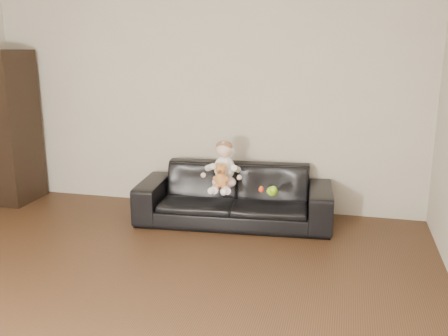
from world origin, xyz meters
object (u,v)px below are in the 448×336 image
(baby, at_px, (224,168))
(teddy_bear, at_px, (221,176))
(toy_green, at_px, (272,191))
(toy_rattle, at_px, (261,190))
(toy_blue_disc, at_px, (272,191))
(sofa, at_px, (234,195))
(cabinet, at_px, (10,128))

(baby, relative_size, teddy_bear, 2.02)
(teddy_bear, relative_size, toy_green, 1.86)
(toy_rattle, xyz_separation_m, toy_blue_disc, (0.10, 0.05, -0.02))
(baby, xyz_separation_m, toy_rattle, (0.40, -0.04, -0.19))
(teddy_bear, relative_size, toy_rattle, 4.19)
(baby, bearing_deg, toy_rattle, -22.52)
(sofa, relative_size, cabinet, 1.14)
(cabinet, xyz_separation_m, baby, (2.65, -0.21, -0.28))
(toy_green, relative_size, toy_rattle, 2.25)
(sofa, distance_m, toy_rattle, 0.37)
(sofa, height_order, baby, baby)
(cabinet, height_order, teddy_bear, cabinet)
(toy_green, bearing_deg, toy_rattle, 145.90)
(cabinet, relative_size, toy_green, 13.31)
(teddy_bear, height_order, toy_blue_disc, teddy_bear)
(sofa, xyz_separation_m, teddy_bear, (-0.08, -0.27, 0.27))
(cabinet, relative_size, toy_blue_disc, 20.92)
(toy_green, distance_m, toy_rattle, 0.15)
(cabinet, bearing_deg, toy_blue_disc, -4.68)
(teddy_bear, bearing_deg, sofa, 69.52)
(cabinet, distance_m, toy_green, 3.23)
(cabinet, bearing_deg, baby, -5.63)
(sofa, distance_m, teddy_bear, 0.39)
(toy_green, bearing_deg, sofa, 151.95)
(teddy_bear, bearing_deg, baby, 89.60)
(sofa, xyz_separation_m, toy_blue_disc, (0.41, -0.10, 0.10))
(sofa, bearing_deg, toy_green, -32.54)
(teddy_bear, bearing_deg, toy_rattle, 12.42)
(sofa, height_order, cabinet, cabinet)
(teddy_bear, xyz_separation_m, toy_blue_disc, (0.49, 0.17, -0.17))
(cabinet, distance_m, toy_blue_disc, 3.20)
(toy_green, xyz_separation_m, toy_rattle, (-0.12, 0.08, -0.02))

